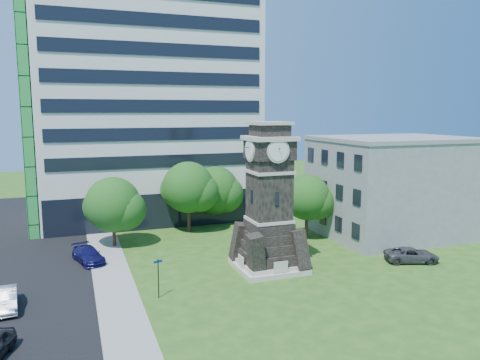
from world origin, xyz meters
name	(u,v)px	position (x,y,z in m)	size (l,w,h in m)	color
ground	(243,281)	(0.00, 0.00, 0.00)	(160.00, 160.00, 0.00)	#255217
sidewalk	(112,274)	(-9.50, 5.00, 0.03)	(3.00, 70.00, 0.06)	gray
clock_tower	(269,207)	(3.00, 2.00, 5.28)	(5.40, 5.40, 12.22)	beige
office_tall	(146,102)	(-3.20, 25.84, 14.22)	(26.20, 15.11, 28.60)	silver
office_low	(393,186)	(19.97, 8.00, 5.21)	(15.20, 12.20, 10.40)	gray
car_street_mid	(5,299)	(-16.68, 0.39, 0.69)	(1.45, 4.17, 1.37)	#A8AAAF
car_street_north	(88,255)	(-11.14, 8.84, 0.66)	(1.85, 4.54, 1.32)	#12114C
car_east_lot	(412,255)	(15.44, -0.68, 0.64)	(2.11, 4.58, 1.27)	#434448
park_bench	(292,260)	(5.16, 1.89, 0.52)	(1.91, 0.51, 0.99)	black
street_sign	(158,274)	(-6.76, -1.14, 1.77)	(0.68, 0.07, 2.83)	black
tree_nw	(114,206)	(-8.48, 13.19, 3.96)	(5.89, 5.35, 6.81)	#332114
tree_nc	(189,189)	(-0.30, 16.14, 4.73)	(6.12, 5.57, 7.71)	#332114
tree_ne	(215,191)	(3.42, 18.89, 3.81)	(6.38, 5.80, 6.87)	#332114
tree_east	(308,199)	(10.48, 9.30, 4.15)	(5.20, 4.73, 6.69)	#332114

